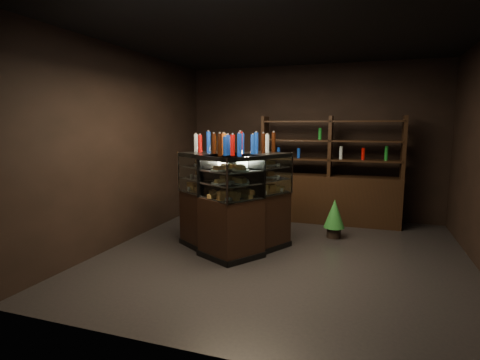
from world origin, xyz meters
name	(u,v)px	position (x,y,z in m)	size (l,w,h in m)	color
ground	(282,255)	(0.00, 0.00, 0.00)	(5.00, 5.00, 0.00)	black
room_shell	(285,117)	(0.00, 0.00, 1.94)	(5.02, 5.02, 3.01)	black
display_case	(233,218)	(-0.74, -0.03, 0.48)	(1.71, 1.47, 1.44)	black
food_display	(233,178)	(-0.74, -0.04, 1.07)	(1.30, 1.15, 0.44)	#B66E41
bottles_top	(233,144)	(-0.74, -0.03, 1.57)	(1.13, 1.01, 0.30)	#B20C0A
potted_conifer	(334,213)	(0.62, 1.10, 0.41)	(0.34, 0.34, 0.72)	black
back_shelving	(329,191)	(0.42, 2.05, 0.60)	(2.56, 0.44, 2.00)	black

